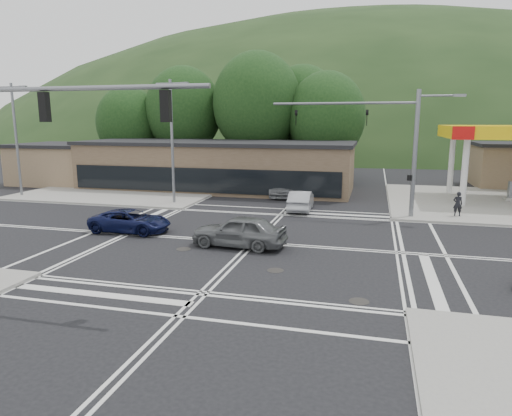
% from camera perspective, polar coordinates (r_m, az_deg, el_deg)
% --- Properties ---
extents(ground, '(120.00, 120.00, 0.00)m').
position_cam_1_polar(ground, '(23.36, -0.30, -4.36)').
color(ground, black).
rests_on(ground, ground).
extents(sidewalk_ne, '(16.00, 16.00, 0.15)m').
position_cam_1_polar(sidewalk_ne, '(38.40, 28.23, 0.52)').
color(sidewalk_ne, gray).
rests_on(sidewalk_ne, ground).
extents(sidewalk_nw, '(16.00, 16.00, 0.15)m').
position_cam_1_polar(sidewalk_nw, '(42.67, -14.78, 2.39)').
color(sidewalk_nw, gray).
rests_on(sidewalk_nw, ground).
extents(commercial_row, '(24.00, 8.00, 4.00)m').
position_cam_1_polar(commercial_row, '(41.36, -5.01, 5.14)').
color(commercial_row, brown).
rests_on(commercial_row, ground).
extents(commercial_nw, '(8.00, 7.00, 3.60)m').
position_cam_1_polar(commercial_nw, '(49.08, -22.97, 4.99)').
color(commercial_nw, '#846B4F').
rests_on(commercial_nw, ground).
extents(hill_north, '(252.00, 126.00, 140.00)m').
position_cam_1_polar(hill_north, '(112.09, 11.67, 7.59)').
color(hill_north, '#203718').
rests_on(hill_north, ground).
extents(tree_n_a, '(8.00, 8.00, 11.75)m').
position_cam_1_polar(tree_n_a, '(49.87, -9.02, 11.95)').
color(tree_n_a, '#382619').
rests_on(tree_n_a, ground).
extents(tree_n_b, '(9.00, 9.00, 12.98)m').
position_cam_1_polar(tree_n_b, '(47.29, 0.12, 12.93)').
color(tree_n_b, '#382619').
rests_on(tree_n_b, ground).
extents(tree_n_c, '(7.60, 7.60, 10.87)m').
position_cam_1_polar(tree_n_c, '(46.02, 8.76, 11.24)').
color(tree_n_c, '#382619').
rests_on(tree_n_c, ground).
extents(tree_n_d, '(6.80, 6.80, 9.76)m').
position_cam_1_polar(tree_n_d, '(51.66, -15.64, 10.21)').
color(tree_n_d, '#382619').
rests_on(tree_n_d, ground).
extents(tree_n_e, '(8.40, 8.40, 11.98)m').
position_cam_1_polar(tree_n_e, '(50.39, 5.79, 12.02)').
color(tree_n_e, '#382619').
rests_on(tree_n_e, ground).
extents(streetlight_nw, '(2.50, 0.25, 9.00)m').
position_cam_1_polar(streetlight_nw, '(33.92, -10.37, 8.90)').
color(streetlight_nw, slate).
rests_on(streetlight_nw, ground).
extents(streetlight_w, '(2.50, 0.25, 9.00)m').
position_cam_1_polar(streetlight_w, '(41.43, -27.76, 8.17)').
color(streetlight_w, slate).
rests_on(streetlight_w, ground).
extents(signal_mast_ne, '(11.65, 0.30, 8.00)m').
position_cam_1_polar(signal_mast_ne, '(30.02, 16.96, 8.40)').
color(signal_mast_ne, slate).
rests_on(signal_mast_ne, ground).
extents(signal_mast_sw, '(9.14, 0.28, 8.00)m').
position_cam_1_polar(signal_mast_sw, '(18.26, -27.46, 6.43)').
color(signal_mast_sw, slate).
rests_on(signal_mast_sw, ground).
extents(car_blue_west, '(4.51, 2.10, 1.25)m').
position_cam_1_polar(car_blue_west, '(26.40, -15.44, -1.57)').
color(car_blue_west, '#0C1137').
rests_on(car_blue_west, ground).
extents(car_grey_center, '(4.76, 2.17, 1.58)m').
position_cam_1_polar(car_grey_center, '(22.48, -2.11, -2.89)').
color(car_grey_center, '#5B5E60').
rests_on(car_grey_center, ground).
extents(car_queue_a, '(1.67, 4.26, 1.38)m').
position_cam_1_polar(car_queue_a, '(31.62, 5.64, 0.93)').
color(car_queue_a, '#A5A7AC').
rests_on(car_queue_a, ground).
extents(car_queue_b, '(2.09, 4.41, 1.46)m').
position_cam_1_polar(car_queue_b, '(37.78, 9.26, 2.54)').
color(car_queue_b, silver).
rests_on(car_queue_b, ground).
extents(car_northbound, '(2.94, 5.62, 1.56)m').
position_cam_1_polar(car_northbound, '(37.78, 3.47, 2.74)').
color(car_northbound, slate).
rests_on(car_northbound, ground).
extents(pedestrian, '(0.58, 0.40, 1.56)m').
position_cam_1_polar(pedestrian, '(31.61, 23.91, 0.47)').
color(pedestrian, black).
rests_on(pedestrian, sidewalk_ne).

